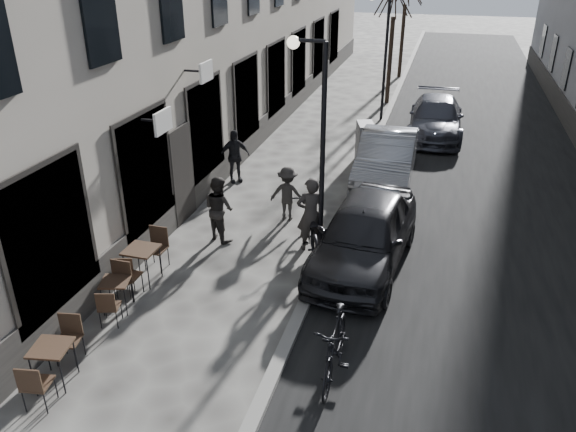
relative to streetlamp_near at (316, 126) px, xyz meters
The scene contains 17 objects.
road 11.23m from the streetlamp_near, 68.09° to the left, with size 7.30×60.00×0.00m, color black.
kerb 10.48m from the streetlamp_near, 87.87° to the left, with size 0.25×60.00×0.12m, color slate.
streetlamp_near is the anchor object (origin of this frame).
streetlamp_far 12.00m from the streetlamp_near, 90.00° to the left, with size 0.90×0.28×5.09m.
bistro_set_a 7.06m from the streetlamp_near, 119.18° to the right, with size 0.71×1.56×0.90m.
bistro_set_b 5.54m from the streetlamp_near, 133.35° to the right, with size 0.73×1.42×0.81m.
bistro_set_c 4.88m from the streetlamp_near, 144.14° to the right, with size 0.68×1.66×0.98m.
utility_cabinet 6.89m from the streetlamp_near, 87.58° to the left, with size 0.52×0.95×1.42m, color slate.
bicycle 2.58m from the streetlamp_near, 148.47° to the left, with size 0.77×2.20×1.16m, color black.
cyclist_rider 2.22m from the streetlamp_near, 148.47° to the left, with size 0.69×0.45×1.89m, color #2B2825.
pedestrian_near 3.35m from the streetlamp_near, behind, with size 0.83×0.64×1.70m, color black.
pedestrian_mid 3.06m from the streetlamp_near, 125.09° to the left, with size 0.97×0.56×1.51m, color #292624.
pedestrian_far 5.56m from the streetlamp_near, 132.75° to the left, with size 0.99×0.41×1.69m, color black.
car_near 2.70m from the streetlamp_near, 14.65° to the right, with size 1.91×4.74×1.62m, color black.
car_mid 5.59m from the streetlamp_near, 76.61° to the left, with size 1.67×4.78×1.57m, color gray.
car_far 10.87m from the streetlamp_near, 76.51° to the left, with size 2.02×4.98×1.44m, color #393A44.
moped 5.12m from the streetlamp_near, 71.98° to the right, with size 0.57×2.02×1.21m, color black.
Camera 1 is at (2.49, -5.83, 6.81)m, focal length 35.00 mm.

